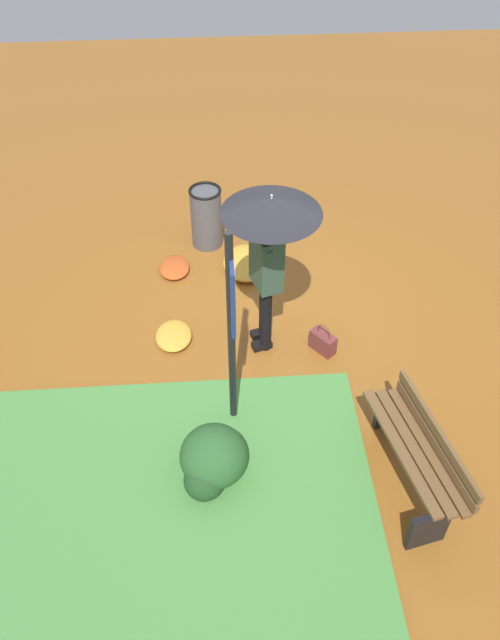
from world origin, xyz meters
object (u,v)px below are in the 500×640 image
(info_sign_post, at_px, (232,313))
(park_bench, at_px, (417,453))
(person_with_umbrella, at_px, (269,235))
(handbag, at_px, (323,342))
(trash_bin, at_px, (206,217))

(info_sign_post, height_order, park_bench, info_sign_post)
(person_with_umbrella, distance_m, handbag, 1.56)
(info_sign_post, xyz_separation_m, trash_bin, (-2.92, -0.20, -1.03))
(park_bench, xyz_separation_m, trash_bin, (-3.75, -1.80, 0.02))
(handbag, bearing_deg, trash_bin, -149.12)
(person_with_umbrella, xyz_separation_m, park_bench, (1.79, 1.19, -1.15))
(park_bench, height_order, trash_bin, trash_bin)
(person_with_umbrella, bearing_deg, trash_bin, -162.73)
(trash_bin, bearing_deg, handbag, 30.88)
(info_sign_post, relative_size, trash_bin, 2.76)
(info_sign_post, bearing_deg, trash_bin, -176.04)
(person_with_umbrella, xyz_separation_m, handbag, (0.09, 0.62, -1.42))
(info_sign_post, bearing_deg, park_bench, 62.47)
(handbag, distance_m, park_bench, 1.81)
(info_sign_post, xyz_separation_m, park_bench, (0.83, 1.60, -1.04))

